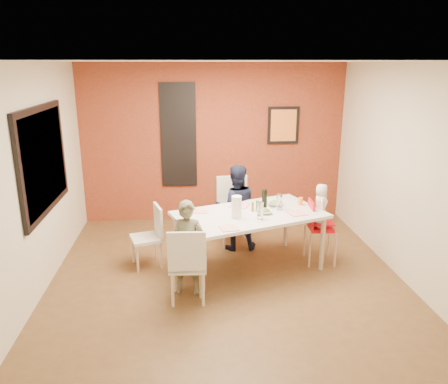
{
  "coord_description": "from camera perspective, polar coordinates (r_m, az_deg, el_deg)",
  "views": [
    {
      "loc": [
        -0.5,
        -5.18,
        2.68
      ],
      "look_at": [
        0.0,
        0.3,
        1.05
      ],
      "focal_mm": 35.0,
      "sensor_mm": 36.0,
      "label": 1
    }
  ],
  "objects": [
    {
      "name": "ground",
      "position": [
        5.86,
        0.27,
        -10.74
      ],
      "size": [
        4.5,
        4.5,
        0.0
      ],
      "primitive_type": "plane",
      "color": "brown",
      "rests_on": "ground"
    },
    {
      "name": "wall_back",
      "position": [
        7.57,
        -1.35,
        6.38
      ],
      "size": [
        4.5,
        0.02,
        2.7
      ],
      "primitive_type": "cube",
      "color": "beige",
      "rests_on": "ground"
    },
    {
      "name": "wall_front",
      "position": [
        3.26,
        4.13,
        -7.68
      ],
      "size": [
        4.5,
        0.02,
        2.7
      ],
      "primitive_type": "cube",
      "color": "beige",
      "rests_on": "ground"
    },
    {
      "name": "salad_bowl_a",
      "position": [
        5.72,
        5.3,
        -2.59
      ],
      "size": [
        0.2,
        0.2,
        0.05
      ],
      "primitive_type": "imported",
      "rotation": [
        0.0,
        0.0,
        -0.03
      ],
      "color": "silver",
      "rests_on": "dining_table"
    },
    {
      "name": "plate_near_left",
      "position": [
        5.2,
        0.75,
        -4.73
      ],
      "size": [
        0.24,
        0.24,
        0.01
      ],
      "primitive_type": "cube",
      "rotation": [
        0.0,
        0.0,
        0.13
      ],
      "color": "white",
      "rests_on": "dining_table"
    },
    {
      "name": "art_print_canvas",
      "position": [
        7.64,
        7.78,
        8.61
      ],
      "size": [
        0.44,
        0.01,
        0.54
      ],
      "primitive_type": "cube",
      "color": "orange",
      "rests_on": "wall_back"
    },
    {
      "name": "plate_far_mid",
      "position": [
        6.01,
        2.01,
        -1.77
      ],
      "size": [
        0.32,
        0.32,
        0.01
      ],
      "primitive_type": "cube",
      "rotation": [
        0.0,
        0.0,
        -0.41
      ],
      "color": "white",
      "rests_on": "dining_table"
    },
    {
      "name": "condiment_green",
      "position": [
        5.8,
        4.35,
        -1.79
      ],
      "size": [
        0.04,
        0.04,
        0.14
      ],
      "primitive_type": "cylinder",
      "color": "#306F25",
      "rests_on": "dining_table"
    },
    {
      "name": "wine_bottle",
      "position": [
        5.86,
        5.3,
        -0.96
      ],
      "size": [
        0.07,
        0.07,
        0.27
      ],
      "primitive_type": "cylinder",
      "color": "black",
      "rests_on": "dining_table"
    },
    {
      "name": "art_print_frame",
      "position": [
        7.65,
        7.75,
        8.63
      ],
      "size": [
        0.54,
        0.03,
        0.64
      ],
      "primitive_type": "cube",
      "color": "black",
      "rests_on": "wall_back"
    },
    {
      "name": "wine_glass_b",
      "position": [
        5.87,
        7.25,
        -1.3
      ],
      "size": [
        0.08,
        0.08,
        0.22
      ],
      "primitive_type": "cylinder",
      "color": "white",
      "rests_on": "dining_table"
    },
    {
      "name": "dining_table",
      "position": [
        5.75,
        3.36,
        -3.44
      ],
      "size": [
        2.14,
        1.63,
        0.79
      ],
      "rotation": [
        0.0,
        0.0,
        0.34
      ],
      "color": "silver",
      "rests_on": "ground"
    },
    {
      "name": "child_near",
      "position": [
        5.22,
        -4.77,
        -7.3
      ],
      "size": [
        0.47,
        0.35,
        1.16
      ],
      "primitive_type": "imported",
      "rotation": [
        0.0,
        0.0,
        -0.19
      ],
      "color": "brown",
      "rests_on": "ground"
    },
    {
      "name": "chair_near",
      "position": [
        5.03,
        -4.77,
        -9.08
      ],
      "size": [
        0.45,
        0.45,
        0.92
      ],
      "rotation": [
        0.0,
        0.0,
        3.09
      ],
      "color": "beige",
      "rests_on": "ground"
    },
    {
      "name": "chair_left",
      "position": [
        6.02,
        -9.46,
        -5.26
      ],
      "size": [
        0.48,
        0.48,
        0.84
      ],
      "rotation": [
        0.0,
        0.0,
        5.0
      ],
      "color": "silver",
      "rests_on": "ground"
    },
    {
      "name": "child_far",
      "position": [
        6.42,
        1.54,
        -2.03
      ],
      "size": [
        0.63,
        0.49,
        1.28
      ],
      "primitive_type": "imported",
      "rotation": [
        0.0,
        0.0,
        3.16
      ],
      "color": "black",
      "rests_on": "ground"
    },
    {
      "name": "salad_bowl_b",
      "position": [
        6.07,
        6.65,
        -1.49
      ],
      "size": [
        0.23,
        0.23,
        0.05
      ],
      "primitive_type": "imported",
      "rotation": [
        0.0,
        0.0,
        0.04
      ],
      "color": "silver",
      "rests_on": "dining_table"
    },
    {
      "name": "condiment_brown",
      "position": [
        5.78,
        3.76,
        -1.94
      ],
      "size": [
        0.03,
        0.03,
        0.13
      ],
      "primitive_type": "cylinder",
      "color": "brown",
      "rests_on": "dining_table"
    },
    {
      "name": "ceiling",
      "position": [
        5.2,
        0.31,
        16.71
      ],
      "size": [
        4.5,
        4.5,
        0.02
      ],
      "primitive_type": "cube",
      "color": "white",
      "rests_on": "wall_back"
    },
    {
      "name": "condiment_red",
      "position": [
        5.79,
        4.52,
        -1.88
      ],
      "size": [
        0.04,
        0.04,
        0.14
      ],
      "primitive_type": "cylinder",
      "color": "red",
      "rests_on": "dining_table"
    },
    {
      "name": "picture_window_frame",
      "position": [
        5.76,
        -22.53,
        3.92
      ],
      "size": [
        0.05,
        1.7,
        1.3
      ],
      "primitive_type": "cube",
      "color": "black",
      "rests_on": "wall_left"
    },
    {
      "name": "wall_right",
      "position": [
        6.02,
        22.17,
        2.49
      ],
      "size": [
        0.02,
        4.5,
        2.7
      ],
      "primitive_type": "cube",
      "color": "beige",
      "rests_on": "ground"
    },
    {
      "name": "wall_left",
      "position": [
        5.63,
        -23.17,
        1.47
      ],
      "size": [
        0.02,
        4.5,
        2.7
      ],
      "primitive_type": "cube",
      "color": "beige",
      "rests_on": "ground"
    },
    {
      "name": "high_chair",
      "position": [
        6.14,
        12.16,
        -4.29
      ],
      "size": [
        0.4,
        0.4,
        0.9
      ],
      "rotation": [
        0.0,
        0.0,
        1.51
      ],
      "color": "red",
      "rests_on": "ground"
    },
    {
      "name": "chair_far",
      "position": [
        6.68,
        1.22,
        -1.9
      ],
      "size": [
        0.51,
        0.51,
        1.02
      ],
      "rotation": [
        0.0,
        0.0,
        0.08
      ],
      "color": "beige",
      "rests_on": "ground"
    },
    {
      "name": "plate_near_right",
      "position": [
        5.78,
        9.51,
        -2.76
      ],
      "size": [
        0.26,
        0.26,
        0.01
      ],
      "primitive_type": "cube",
      "rotation": [
        0.0,
        0.0,
        0.25
      ],
      "color": "white",
      "rests_on": "dining_table"
    },
    {
      "name": "wine_glass_a",
      "position": [
        5.49,
        4.76,
        -2.43
      ],
      "size": [
        0.08,
        0.08,
        0.22
      ],
      "primitive_type": "cylinder",
      "color": "white",
      "rests_on": "dining_table"
    },
    {
      "name": "brick_accent_wall",
      "position": [
        7.55,
        -1.34,
        6.35
      ],
      "size": [
        4.5,
        0.02,
        2.7
      ],
      "primitive_type": "cube",
      "color": "maroon",
      "rests_on": "ground"
    },
    {
      "name": "sippy_cup",
      "position": [
        6.12,
        9.97,
        -1.2
      ],
      "size": [
        0.06,
        0.06,
        0.11
      ],
      "primitive_type": "cylinder",
      "color": "orange",
      "rests_on": "dining_table"
    },
    {
      "name": "glassblock_strip",
      "position": [
        7.49,
        -5.97,
        7.36
      ],
      "size": [
        0.55,
        0.03,
        1.7
      ],
      "primitive_type": "cube",
      "color": "silver",
      "rests_on": "wall_back"
    },
    {
      "name": "toddler",
      "position": [
        6.05,
        12.53,
        -1.73
      ],
      "size": [
        0.24,
        0.32,
        0.6
      ],
      "primitive_type": "imported",
      "rotation": [
        0.0,
        0.0,
        1.38
      ],
      "color": "silver",
      "rests_on": "high_chair"
    },
    {
      "name": "paper_towel_roll",
      "position": [
        5.51,
        1.65,
        -1.97
      ],
      "size": [
        0.13,
        0.13,
        0.28
      ],
      "primitive_type": "cylinder",
      "color": "white",
      "rests_on": "dining_table"
    },
    {
      "name": "plate_far_left",
      "position": [
        5.79,
        -3.1,
        -2.51
      ],
      "size": [
        0.22,
        0.22,
        0.01
      ],
      "primitive_type": "cube",
      "rotation": [
        0.0,
        0.0,
        -0.11
      ],
      "color": "white",
      "rests_on": "dining_table"
    },
    {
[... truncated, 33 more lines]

